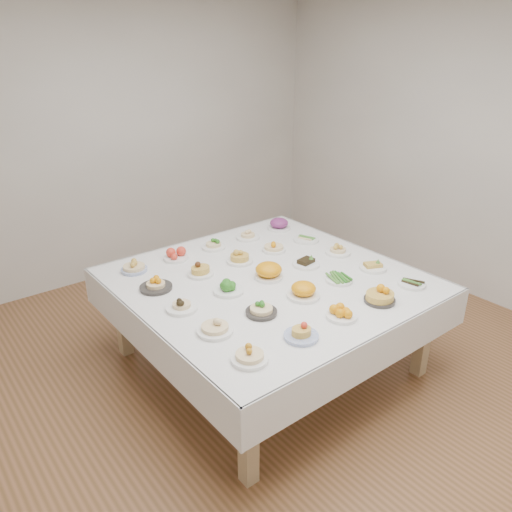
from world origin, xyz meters
TOP-DOWN VIEW (x-y plane):
  - room_envelope at (0.00, 0.00)m, footprint 5.02×5.02m
  - display_table at (0.14, 0.15)m, footprint 2.04×2.04m
  - dish_0 at (-0.60, -0.57)m, footprint 0.21×0.21m
  - dish_1 at (-0.22, -0.58)m, footprint 0.21×0.21m
  - dish_2 at (0.14, -0.57)m, footprint 0.20×0.20m
  - dish_3 at (0.50, -0.59)m, footprint 0.21×0.21m
  - dish_4 at (0.87, -0.58)m, footprint 0.19×0.19m
  - dish_5 at (-0.59, -0.21)m, footprint 0.22×0.22m
  - dish_6 at (-0.23, -0.22)m, footprint 0.20×0.20m
  - dish_7 at (0.14, -0.22)m, footprint 0.27×0.27m
  - dish_8 at (0.51, -0.21)m, footprint 0.20×0.20m
  - dish_9 at (0.87, -0.22)m, footprint 0.21×0.21m
  - dish_10 at (-0.61, 0.15)m, footprint 0.21×0.21m
  - dish_11 at (-0.22, 0.16)m, footprint 0.21×0.21m
  - dish_12 at (0.14, 0.16)m, footprint 0.22×0.22m
  - dish_13 at (0.51, 0.15)m, footprint 0.21×0.21m
  - dish_14 at (0.88, 0.15)m, footprint 0.20×0.20m
  - dish_15 at (-0.60, 0.52)m, footprint 0.23×0.23m
  - dish_16 at (-0.23, 0.51)m, footprint 0.20×0.20m
  - dish_17 at (0.14, 0.52)m, footprint 0.21×0.21m
  - dish_18 at (0.50, 0.52)m, footprint 0.19×0.19m
  - dish_19 at (0.87, 0.52)m, footprint 0.22×0.22m
  - dish_20 at (-0.59, 0.88)m, footprint 0.21×0.21m
  - dish_21 at (-0.23, 0.88)m, footprint 0.19×0.19m
  - dish_22 at (0.14, 0.89)m, footprint 0.20×0.20m
  - dish_23 at (0.50, 0.88)m, footprint 0.21×0.21m
  - dish_24 at (0.87, 0.89)m, footprint 0.22×0.22m

SIDE VIEW (x-z plane):
  - display_table at x=0.14m, z-range 0.30..1.05m
  - dish_4 at x=0.87m, z-range 0.75..0.79m
  - dish_19 at x=0.87m, z-range 0.74..0.79m
  - dish_8 at x=0.51m, z-range 0.75..0.80m
  - dish_9 at x=0.87m, z-range 0.74..0.82m
  - dish_13 at x=0.51m, z-range 0.74..0.83m
  - dish_2 at x=0.14m, z-range 0.74..0.83m
  - dish_21 at x=-0.23m, z-range 0.75..0.84m
  - dish_22 at x=0.14m, z-range 0.74..0.84m
  - dish_11 at x=-0.22m, z-range 0.74..0.84m
  - dish_23 at x=0.50m, z-range 0.74..0.84m
  - dish_6 at x=-0.23m, z-range 0.74..0.84m
  - dish_10 at x=-0.61m, z-range 0.74..0.85m
  - dish_1 at x=-0.22m, z-range 0.74..0.85m
  - dish_14 at x=0.88m, z-range 0.74..0.85m
  - dish_16 at x=-0.23m, z-range 0.74..0.85m
  - dish_17 at x=0.14m, z-range 0.74..0.86m
  - dish_18 at x=0.50m, z-range 0.75..0.86m
  - dish_15 at x=-0.60m, z-range 0.74..0.86m
  - dish_0 at x=-0.60m, z-range 0.75..0.86m
  - dish_20 at x=-0.59m, z-range 0.75..0.86m
  - dish_24 at x=0.87m, z-range 0.75..0.87m
  - dish_5 at x=-0.59m, z-range 0.75..0.87m
  - dish_3 at x=0.50m, z-range 0.75..0.88m
  - dish_12 at x=0.14m, z-range 0.75..0.89m
  - dish_7 at x=0.14m, z-range 0.75..0.89m
  - room_envelope at x=0.00m, z-range 0.43..3.24m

